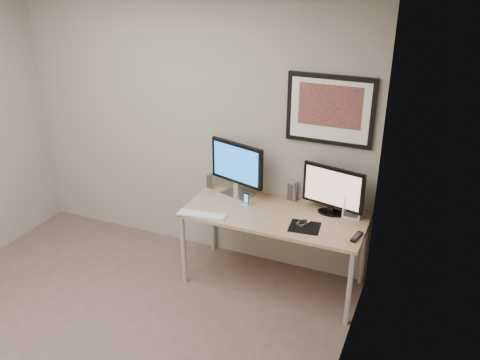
{
  "coord_description": "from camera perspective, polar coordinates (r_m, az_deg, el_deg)",
  "views": [
    {
      "loc": [
        2.25,
        -2.4,
        2.85
      ],
      "look_at": [
        0.78,
        1.1,
        1.12
      ],
      "focal_mm": 38.0,
      "sensor_mm": 36.0,
      "label": 1
    }
  ],
  "objects": [
    {
      "name": "monitor_tv",
      "position": [
        4.44,
        10.39,
        -1.08
      ],
      "size": [
        0.55,
        0.18,
        0.44
      ],
      "rotation": [
        0.0,
        0.0,
        -0.21
      ],
      "color": "black",
      "rests_on": "desk"
    },
    {
      "name": "fan_unit",
      "position": [
        4.48,
        12.51,
        -2.73
      ],
      "size": [
        0.16,
        0.12,
        0.23
      ],
      "primitive_type": "cube",
      "rotation": [
        0.0,
        0.0,
        0.06
      ],
      "color": "silver",
      "rests_on": "desk"
    },
    {
      "name": "phone_dock",
      "position": [
        4.59,
        0.73,
        -2.14
      ],
      "size": [
        0.07,
        0.07,
        0.12
      ],
      "primitive_type": "cube",
      "rotation": [
        0.0,
        0.0,
        -0.29
      ],
      "color": "black",
      "rests_on": "desk"
    },
    {
      "name": "keyboard",
      "position": [
        4.45,
        -4.3,
        -3.91
      ],
      "size": [
        0.45,
        0.18,
        0.02
      ],
      "primitive_type": "cube",
      "rotation": [
        0.0,
        0.0,
        0.14
      ],
      "color": "silver",
      "rests_on": "desk"
    },
    {
      "name": "mouse",
      "position": [
        4.33,
        7.1,
        -4.72
      ],
      "size": [
        0.1,
        0.12,
        0.04
      ],
      "primitive_type": "ellipsoid",
      "rotation": [
        0.0,
        0.0,
        -0.4
      ],
      "color": "black",
      "rests_on": "mousepad"
    },
    {
      "name": "monitor_large",
      "position": [
        4.67,
        -0.35,
        1.47
      ],
      "size": [
        0.56,
        0.25,
        0.52
      ],
      "rotation": [
        0.0,
        0.0,
        -0.29
      ],
      "color": "silver",
      "rests_on": "desk"
    },
    {
      "name": "speaker_left",
      "position": [
        4.92,
        -3.45,
        -0.03
      ],
      "size": [
        0.08,
        0.08,
        0.16
      ],
      "primitive_type": "cylinder",
      "rotation": [
        0.0,
        0.0,
        0.32
      ],
      "color": "silver",
      "rests_on": "desk"
    },
    {
      "name": "floor",
      "position": [
        4.35,
        -15.98,
        -17.56
      ],
      "size": [
        3.6,
        3.6,
        0.0
      ],
      "primitive_type": "plane",
      "color": "brown",
      "rests_on": "ground"
    },
    {
      "name": "remote",
      "position": [
        4.22,
        12.98,
        -6.22
      ],
      "size": [
        0.08,
        0.18,
        0.02
      ],
      "primitive_type": "cube",
      "rotation": [
        0.0,
        0.0,
        -0.19
      ],
      "color": "black",
      "rests_on": "desk"
    },
    {
      "name": "speaker_right",
      "position": [
        4.68,
        5.91,
        -1.26
      ],
      "size": [
        0.09,
        0.09,
        0.19
      ],
      "primitive_type": "cylinder",
      "rotation": [
        0.0,
        0.0,
        -0.25
      ],
      "color": "silver",
      "rests_on": "desk"
    },
    {
      "name": "framed_art",
      "position": [
        4.35,
        10.08,
        7.74
      ],
      "size": [
        0.75,
        0.04,
        0.6
      ],
      "color": "black",
      "rests_on": "room"
    },
    {
      "name": "mousepad",
      "position": [
        4.3,
        7.27,
        -5.25
      ],
      "size": [
        0.28,
        0.25,
        0.0
      ],
      "primitive_type": "cube",
      "rotation": [
        0.0,
        0.0,
        0.11
      ],
      "color": "black",
      "rests_on": "desk"
    },
    {
      "name": "room",
      "position": [
        3.83,
        -14.72,
        5.3
      ],
      "size": [
        3.6,
        3.6,
        3.6
      ],
      "color": "white",
      "rests_on": "ground"
    },
    {
      "name": "desk",
      "position": [
        4.52,
        3.87,
        -4.5
      ],
      "size": [
        1.6,
        0.7,
        0.73
      ],
      "color": "#A16D4E",
      "rests_on": "floor"
    }
  ]
}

